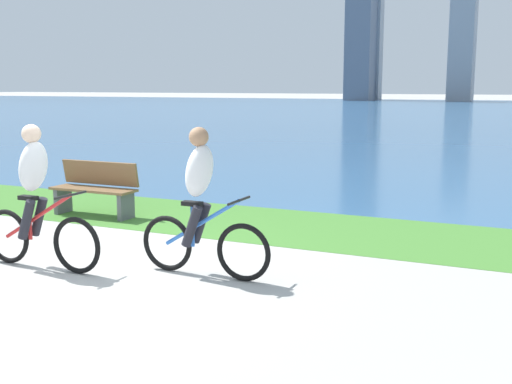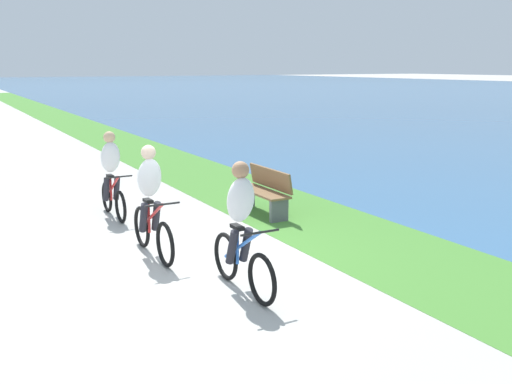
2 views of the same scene
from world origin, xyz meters
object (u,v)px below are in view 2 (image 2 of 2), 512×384
object	(u,v)px
cyclist_distant_rear	(112,174)
bench_near_path	(264,191)
cyclist_trailing	(151,202)
cyclist_lead	(241,228)

from	to	relation	value
cyclist_distant_rear	bench_near_path	xyz separation A→B (m)	(1.22, 2.66, -0.38)
cyclist_distant_rear	cyclist_trailing	bearing A→B (deg)	-2.44
cyclist_trailing	cyclist_distant_rear	xyz separation A→B (m)	(-2.59, 0.11, -0.01)
cyclist_lead	cyclist_trailing	distance (m)	1.98
bench_near_path	cyclist_lead	bearing A→B (deg)	-34.17
cyclist_lead	bench_near_path	distance (m)	3.98
cyclist_lead	cyclist_distant_rear	size ratio (longest dim) A/B	1.03
cyclist_distant_rear	cyclist_lead	bearing A→B (deg)	5.46
cyclist_distant_rear	bench_near_path	world-z (taller)	cyclist_distant_rear
cyclist_trailing	cyclist_distant_rear	bearing A→B (deg)	177.56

